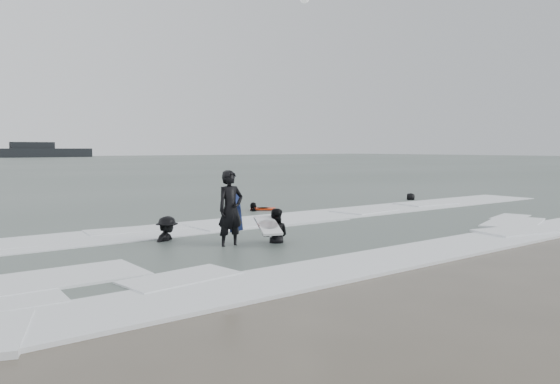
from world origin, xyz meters
TOP-DOWN VIEW (x-y plane):
  - ground at (0.00, 0.00)m, footprint 320.00×320.00m
  - surfer_centre at (-3.23, 2.76)m, footprint 0.73×0.49m
  - surfer_wading at (-2.01, 2.55)m, footprint 0.91×0.90m
  - surfer_breaker at (-4.17, 4.39)m, footprint 1.16×0.99m
  - surfer_right_near at (1.46, 8.62)m, footprint 0.92×0.90m
  - surfer_right_far at (9.95, 7.98)m, footprint 0.85×0.88m
  - surf_foam at (0.00, 3.70)m, footprint 30.03×9.06m
  - bodyboards at (-1.11, 4.70)m, footprint 5.69×7.40m
  - vessel_horizon at (24.27, 144.69)m, footprint 29.46×5.26m

SIDE VIEW (x-z plane):
  - ground at x=0.00m, z-range 0.00..0.00m
  - surfer_centre at x=-3.23m, z-range -0.98..0.98m
  - surfer_wading at x=-2.01m, z-range -0.74..0.74m
  - surfer_breaker at x=-4.17m, z-range -0.78..0.78m
  - surfer_right_near at x=1.46m, z-range -0.78..0.78m
  - surfer_right_far at x=9.95m, z-range -0.76..0.76m
  - surf_foam at x=0.00m, z-range 0.00..0.08m
  - bodyboards at x=-1.11m, z-range -0.13..1.12m
  - vessel_horizon at x=24.27m, z-range -0.51..3.49m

